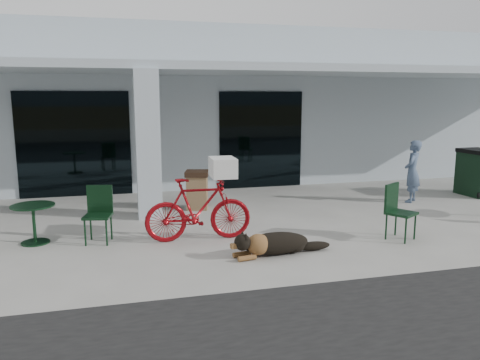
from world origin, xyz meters
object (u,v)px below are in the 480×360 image
object	(u,v)px
bicycle	(198,209)
cafe_chair_far_a	(401,212)
cafe_table_near	(34,224)
cafe_chair_near	(98,215)
trash_receptacle	(197,190)
wheeled_bin	(478,172)
person	(412,171)
dog	(276,242)

from	to	relation	value
bicycle	cafe_chair_far_a	distance (m)	3.66
cafe_table_near	cafe_chair_near	bearing A→B (deg)	-12.76
trash_receptacle	bicycle	bearing A→B (deg)	-98.68
cafe_chair_near	wheeled_bin	distance (m)	9.66
trash_receptacle	wheeled_bin	size ratio (longest dim) A/B	0.73
bicycle	cafe_chair_near	bearing A→B (deg)	81.63
bicycle	wheeled_bin	distance (m)	8.02
cafe_chair_far_a	wheeled_bin	world-z (taller)	wheeled_bin
person	trash_receptacle	size ratio (longest dim) A/B	1.72
bicycle	trash_receptacle	world-z (taller)	bicycle
trash_receptacle	cafe_chair_near	bearing A→B (deg)	-135.18
cafe_table_near	person	distance (m)	8.52
cafe_chair_far_a	trash_receptacle	size ratio (longest dim) A/B	1.14
person	wheeled_bin	xyz separation A→B (m)	(2.17, 0.27, -0.15)
dog	cafe_chair_far_a	xyz separation A→B (m)	(2.46, 0.23, 0.29)
person	cafe_chair_far_a	bearing A→B (deg)	8.92
cafe_table_near	cafe_chair_far_a	xyz separation A→B (m)	(6.39, -1.41, 0.16)
person	trash_receptacle	xyz separation A→B (m)	(-5.21, 0.60, -0.32)
bicycle	cafe_chair_far_a	size ratio (longest dim) A/B	1.89
wheeled_bin	trash_receptacle	bearing A→B (deg)	174.00
trash_receptacle	wheeled_bin	world-z (taller)	wheeled_bin
cafe_chair_near	wheeled_bin	size ratio (longest dim) A/B	0.83
dog	cafe_chair_near	bearing A→B (deg)	144.69
bicycle	dog	xyz separation A→B (m)	(1.10, -1.09, -0.36)
person	trash_receptacle	distance (m)	5.26
cafe_chair_far_a	dog	bearing A→B (deg)	154.39
wheeled_bin	cafe_chair_near	bearing A→B (deg)	-172.90
dog	cafe_chair_far_a	distance (m)	2.49
person	trash_receptacle	world-z (taller)	person
dog	cafe_table_near	bearing A→B (deg)	148.16
dog	cafe_table_near	world-z (taller)	cafe_table_near
bicycle	person	size ratio (longest dim) A/B	1.25
person	wheeled_bin	size ratio (longest dim) A/B	1.25
cafe_chair_near	cafe_chair_far_a	size ratio (longest dim) A/B	1.00
dog	trash_receptacle	xyz separation A→B (m)	(-0.73, 3.49, 0.23)
bicycle	cafe_table_near	world-z (taller)	bicycle
cafe_table_near	wheeled_bin	world-z (taller)	wheeled_bin
dog	wheeled_bin	size ratio (longest dim) A/B	1.06
cafe_chair_far_a	person	size ratio (longest dim) A/B	0.66
dog	person	world-z (taller)	person
bicycle	person	world-z (taller)	person
cafe_table_near	person	world-z (taller)	person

